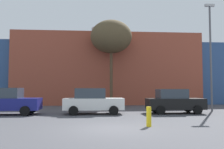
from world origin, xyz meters
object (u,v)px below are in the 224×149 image
parked_car_3 (174,101)px  bollard_yellow_0 (149,117)px  street_lamp (211,51)px  parked_car_2 (93,101)px  bare_tree_0 (111,37)px  parked_car_1 (8,101)px

parked_car_3 → bollard_yellow_0: (-3.38, -6.30, -0.43)m
bollard_yellow_0 → street_lamp: 11.65m
parked_car_2 → bollard_yellow_0: 6.87m
bare_tree_0 → parked_car_3: bearing=-62.9°
parked_car_3 → bare_tree_0: size_ratio=0.45×
parked_car_1 → bare_tree_0: bare_tree_0 is taller
parked_car_3 → bollard_yellow_0: parked_car_3 is taller
parked_car_1 → bare_tree_0: (7.99, 8.05, 6.49)m
parked_car_2 → street_lamp: (9.84, 1.68, 4.11)m
parked_car_1 → parked_car_3: bearing=-0.0°
parked_car_2 → bollard_yellow_0: size_ratio=4.54×
bare_tree_0 → bollard_yellow_0: bearing=-87.0°
bollard_yellow_0 → street_lamp: bearing=48.1°
parked_car_2 → street_lamp: 10.80m
bare_tree_0 → bollard_yellow_0: bare_tree_0 is taller
parked_car_1 → street_lamp: bearing=6.0°
parked_car_3 → bare_tree_0: 11.16m
parked_car_2 → bollard_yellow_0: (2.70, -6.30, -0.45)m
parked_car_2 → parked_car_3: bearing=-0.0°
parked_car_2 → bollard_yellow_0: parked_car_2 is taller
parked_car_3 → bollard_yellow_0: bearing=-118.2°
parked_car_1 → parked_car_3: (12.11, -0.00, -0.04)m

